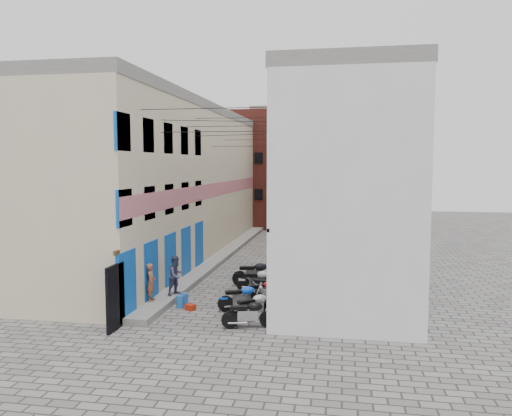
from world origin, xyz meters
The scene contains 21 objects.
ground centered at (0.00, 0.00, 0.00)m, with size 90.00×90.00×0.00m, color #5A5755.
plinth centered at (-2.05, 13.00, 0.12)m, with size 0.90×26.00×0.25m, color slate.
building_left centered at (-4.98, 12.95, 4.50)m, with size 5.10×27.00×9.00m.
building_right centered at (5.00, 13.00, 4.51)m, with size 5.94×26.00×9.00m.
building_far_brick_left centered at (-2.00, 28.00, 5.00)m, with size 6.00×6.00×10.00m, color maroon.
building_far_brick_right centered at (3.00, 30.00, 4.00)m, with size 5.00×6.00×8.00m, color maroon.
building_far_concrete centered at (0.00, 34.00, 5.50)m, with size 8.00×5.00×11.00m, color slate.
far_shopfront centered at (0.00, 25.20, 1.20)m, with size 2.00×0.30×2.40m, color black.
overhead_wires centered at (0.00, 7.64, 7.12)m, with size 5.80×13.02×1.32m.
motorcycle_a centered at (1.83, 0.52, 0.54)m, with size 0.59×1.87×1.08m, color black, non-canonical shape.
motorcycle_b centered at (1.87, 1.37, 0.55)m, with size 0.60×1.91×1.10m, color #B1B2B6, non-canonical shape.
motorcycle_c centered at (1.19, 2.50, 0.55)m, with size 0.60×1.90×1.10m, color blue, non-canonical shape.
motorcycle_d centered at (1.90, 3.46, 0.56)m, with size 0.61×1.93×1.12m, color red, non-canonical shape.
motorcycle_e centered at (1.90, 4.51, 0.50)m, with size 0.54×1.72×1.00m, color black, non-canonical shape.
motorcycle_f centered at (1.33, 5.36, 0.55)m, with size 0.60×1.90×1.10m, color silver, non-canonical shape.
motorcycle_g centered at (1.02, 6.40, 0.62)m, with size 0.68×2.15×1.25m, color black, non-canonical shape.
person_a centered at (-2.34, 2.26, 0.98)m, with size 0.53×0.35×1.47m, color #945136.
person_b centered at (-1.70, 3.36, 1.04)m, with size 0.77×0.60×1.58m, color #3A3C57.
water_jug_near centered at (-1.24, 2.40, 0.24)m, with size 0.30×0.30×0.47m, color #2260AD.
water_jug_far centered at (-1.19, 2.82, 0.23)m, with size 0.30×0.30×0.46m, color blue.
red_crate centered at (-0.75, 2.17, 0.11)m, with size 0.35×0.27×0.22m, color #A7210B.
Camera 1 is at (4.88, -15.56, 5.51)m, focal length 35.00 mm.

